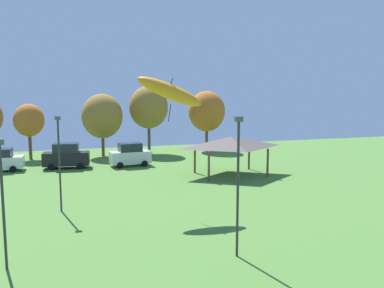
% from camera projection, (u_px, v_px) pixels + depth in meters
% --- Properties ---
extents(kite_flying_3, '(4.62, 2.38, 3.27)m').
position_uv_depth(kite_flying_3, '(169.00, 91.00, 26.53)').
color(kite_flying_3, orange).
extents(parked_car_third_from_left, '(4.70, 2.46, 2.55)m').
position_uv_depth(parked_car_third_from_left, '(66.00, 156.00, 41.08)').
color(parked_car_third_from_left, black).
rests_on(parked_car_third_from_left, ground).
extents(parked_car_rightmost_in_row, '(4.26, 2.27, 2.42)m').
position_uv_depth(parked_car_rightmost_in_row, '(130.00, 155.00, 42.26)').
color(parked_car_rightmost_in_row, silver).
rests_on(parked_car_rightmost_in_row, ground).
extents(park_pavilion, '(7.37, 4.99, 3.60)m').
position_uv_depth(park_pavilion, '(231.00, 142.00, 37.58)').
color(park_pavilion, brown).
rests_on(park_pavilion, ground).
extents(light_post_0, '(0.36, 0.20, 6.19)m').
position_uv_depth(light_post_0, '(59.00, 158.00, 25.88)').
color(light_post_0, '#2D2D33').
rests_on(light_post_0, ground).
extents(light_post_2, '(0.36, 0.20, 6.60)m').
position_uv_depth(light_post_2, '(238.00, 179.00, 18.69)').
color(light_post_2, '#2D2D33').
rests_on(light_post_2, ground).
extents(light_post_3, '(0.36, 0.20, 5.73)m').
position_uv_depth(light_post_3, '(2.00, 196.00, 17.38)').
color(light_post_3, '#2D2D33').
rests_on(light_post_3, ground).
extents(treeline_tree_2, '(3.39, 3.39, 6.34)m').
position_uv_depth(treeline_tree_2, '(29.00, 120.00, 46.23)').
color(treeline_tree_2, brown).
rests_on(treeline_tree_2, ground).
extents(treeline_tree_3, '(4.81, 4.81, 7.46)m').
position_uv_depth(treeline_tree_3, '(102.00, 116.00, 48.37)').
color(treeline_tree_3, brown).
rests_on(treeline_tree_3, ground).
extents(treeline_tree_4, '(4.81, 4.81, 8.43)m').
position_uv_depth(treeline_tree_4, '(149.00, 107.00, 50.52)').
color(treeline_tree_4, brown).
rests_on(treeline_tree_4, ground).
extents(treeline_tree_5, '(4.82, 4.82, 7.80)m').
position_uv_depth(treeline_tree_5, '(207.00, 111.00, 53.27)').
color(treeline_tree_5, brown).
rests_on(treeline_tree_5, ground).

